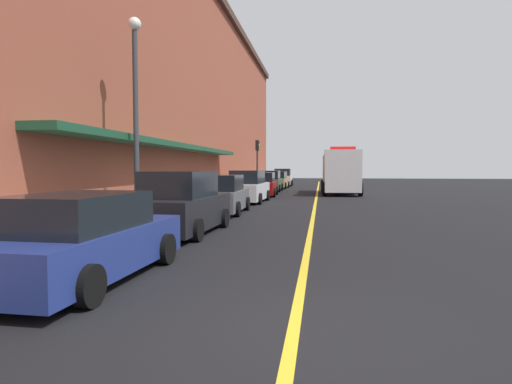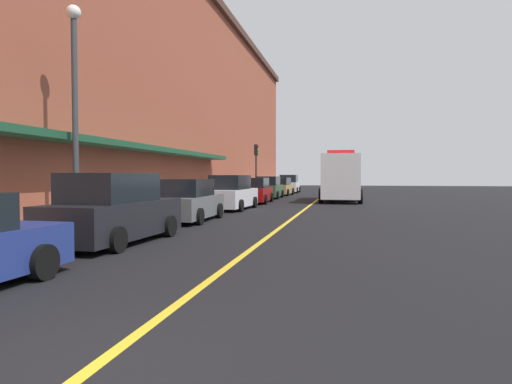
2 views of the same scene
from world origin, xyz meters
name	(u,v)px [view 2 (image 2 of 2)]	position (x,y,z in m)	size (l,w,h in m)	color
ground_plane	(311,204)	(0.00, 25.00, 0.00)	(112.00, 112.00, 0.00)	black
sidewalk_left	(218,202)	(-6.20, 25.00, 0.07)	(2.40, 70.00, 0.15)	#ADA8A0
lane_center_stripe	(311,204)	(0.00, 25.00, 0.00)	(0.16, 70.00, 0.01)	gold
brick_building_left	(123,91)	(-12.47, 23.99, 7.52)	(11.31, 64.00, 15.02)	brown
parked_car_1	(114,211)	(-3.90, 7.54, 0.89)	(2.20, 4.76, 1.91)	black
parked_car_2	(188,201)	(-4.02, 13.55, 0.80)	(2.11, 4.57, 1.70)	#595B60
parked_car_3	(231,194)	(-3.90, 19.87, 0.87)	(2.13, 4.94, 1.87)	silver
parked_car_4	(255,191)	(-3.86, 25.75, 0.80)	(2.19, 4.77, 1.70)	maroon
parked_car_5	(269,188)	(-4.03, 32.02, 0.83)	(2.03, 4.47, 1.78)	#2D5133
parked_car_6	(281,187)	(-3.94, 37.72, 0.78)	(2.12, 4.77, 1.65)	#A5844C
parked_car_7	(289,184)	(-3.97, 43.96, 0.89)	(2.23, 4.83, 1.93)	silver
box_truck	(341,178)	(1.76, 29.13, 1.67)	(2.95, 7.93, 3.51)	silver
parking_meter_0	(275,183)	(-5.35, 43.00, 1.06)	(0.14, 0.18, 1.33)	#4C4C51
parking_meter_1	(149,195)	(-5.35, 12.80, 1.06)	(0.14, 0.18, 1.33)	#4C4C51
street_lamp_left	(75,93)	(-5.95, 8.88, 4.40)	(0.44, 0.44, 6.94)	#33383D
traffic_light_near	(256,160)	(-5.29, 33.04, 3.16)	(0.38, 0.36, 4.30)	#232326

